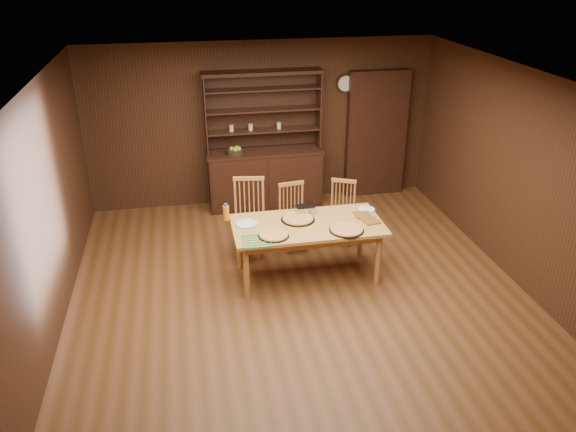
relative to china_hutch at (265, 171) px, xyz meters
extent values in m
plane|color=brown|center=(0.00, -2.75, -0.60)|extent=(6.00, 6.00, 0.00)
plane|color=beige|center=(0.00, -2.75, 2.00)|extent=(6.00, 6.00, 0.00)
plane|color=#392212|center=(0.00, 0.25, 0.70)|extent=(5.50, 0.00, 5.50)
plane|color=#392212|center=(0.00, -5.75, 0.70)|extent=(5.50, 0.00, 5.50)
plane|color=#392212|center=(-2.75, -2.75, 0.70)|extent=(0.00, 6.00, 6.00)
plane|color=#392212|center=(2.75, -2.75, 0.70)|extent=(0.00, 6.00, 6.00)
cube|color=black|center=(0.00, -0.01, -0.15)|extent=(1.80, 0.50, 0.90)
cube|color=black|center=(0.00, -0.01, 0.32)|extent=(1.84, 0.52, 0.04)
cube|color=black|center=(0.00, 0.22, 0.95)|extent=(1.80, 0.02, 1.20)
cube|color=black|center=(-0.89, 0.07, 0.95)|extent=(0.02, 0.32, 1.20)
cube|color=black|center=(0.89, 0.07, 0.95)|extent=(0.02, 0.32, 1.20)
cube|color=black|center=(0.00, 0.07, 1.55)|extent=(1.84, 0.34, 0.05)
cylinder|color=#B5AD99|center=(-0.50, 0.07, 0.72)|extent=(0.07, 0.07, 0.10)
cylinder|color=#B5AD99|center=(-0.20, 0.07, 0.72)|extent=(0.07, 0.07, 0.10)
cube|color=black|center=(1.90, 0.15, 0.45)|extent=(1.00, 0.18, 2.10)
cylinder|color=black|center=(1.35, 0.21, 1.30)|extent=(0.30, 0.04, 0.30)
cylinder|color=beige|center=(1.35, 0.18, 1.30)|extent=(0.24, 0.01, 0.24)
cube|color=#B5823F|center=(0.18, -2.32, 0.13)|extent=(1.87, 0.93, 0.04)
cylinder|color=#B5823F|center=(-0.64, -2.67, -0.24)|extent=(0.07, 0.07, 0.71)
cylinder|color=#B5823F|center=(-0.64, -1.96, -0.24)|extent=(0.07, 0.07, 0.71)
cylinder|color=#B5823F|center=(1.00, -2.67, -0.24)|extent=(0.07, 0.07, 0.71)
cylinder|color=#B5823F|center=(1.00, -1.96, -0.24)|extent=(0.07, 0.07, 0.71)
cube|color=#BE7841|center=(-0.46, -1.60, -0.14)|extent=(0.50, 0.48, 0.04)
cylinder|color=#BE7841|center=(-0.65, -1.73, -0.38)|extent=(0.04, 0.04, 0.43)
cylinder|color=#BE7841|center=(-0.60, -1.42, -0.38)|extent=(0.04, 0.04, 0.43)
cylinder|color=#BE7841|center=(-0.32, -1.78, -0.38)|extent=(0.04, 0.04, 0.43)
cylinder|color=#BE7841|center=(-0.27, -1.47, -0.38)|extent=(0.04, 0.04, 0.43)
cube|color=#BE7841|center=(-0.43, -1.42, 0.45)|extent=(0.42, 0.10, 0.05)
cube|color=#BE7841|center=(0.18, -1.55, -0.20)|extent=(0.43, 0.41, 0.04)
cylinder|color=#BE7841|center=(0.05, -1.70, -0.41)|extent=(0.03, 0.03, 0.37)
cylinder|color=#BE7841|center=(0.01, -1.43, -0.41)|extent=(0.03, 0.03, 0.37)
cylinder|color=#BE7841|center=(0.34, -1.66, -0.41)|extent=(0.03, 0.03, 0.37)
cylinder|color=#BE7841|center=(0.30, -1.39, -0.41)|extent=(0.03, 0.03, 0.37)
cube|color=#BE7841|center=(0.15, -1.39, 0.32)|extent=(0.37, 0.08, 0.05)
cube|color=#BE7841|center=(0.86, -1.49, -0.22)|extent=(0.49, 0.48, 0.04)
cylinder|color=#BE7841|center=(0.67, -1.55, -0.42)|extent=(0.03, 0.03, 0.36)
cylinder|color=#BE7841|center=(0.78, -1.31, -0.42)|extent=(0.03, 0.03, 0.36)
cylinder|color=#BE7841|center=(0.93, -1.67, -0.42)|extent=(0.03, 0.03, 0.36)
cylinder|color=#BE7841|center=(1.04, -1.43, -0.42)|extent=(0.03, 0.03, 0.36)
cube|color=#BE7841|center=(0.92, -1.36, 0.29)|extent=(0.34, 0.18, 0.05)
cylinder|color=black|center=(-0.29, -2.57, 0.16)|extent=(0.37, 0.37, 0.01)
cylinder|color=#DCB25E|center=(-0.29, -2.57, 0.17)|extent=(0.34, 0.34, 0.02)
torus|color=#D28D4B|center=(-0.29, -2.57, 0.17)|extent=(0.35, 0.35, 0.03)
cylinder|color=black|center=(0.60, -2.59, 0.16)|extent=(0.42, 0.42, 0.01)
cylinder|color=#DCB25E|center=(0.60, -2.59, 0.17)|extent=(0.39, 0.39, 0.02)
torus|color=#D28D4B|center=(0.60, -2.59, 0.17)|extent=(0.40, 0.40, 0.03)
cylinder|color=black|center=(0.08, -2.19, 0.16)|extent=(0.43, 0.43, 0.01)
cylinder|color=#DCB25E|center=(0.08, -2.19, 0.17)|extent=(0.38, 0.38, 0.02)
torus|color=#D28D4B|center=(0.08, -2.19, 0.17)|extent=(0.39, 0.39, 0.03)
cylinder|color=silver|center=(-0.57, -2.18, 0.16)|extent=(0.28, 0.28, 0.01)
torus|color=#2F408D|center=(-0.57, -2.18, 0.16)|extent=(0.29, 0.29, 0.01)
cylinder|color=silver|center=(1.02, -2.07, 0.16)|extent=(0.24, 0.24, 0.01)
torus|color=#2F408D|center=(1.02, -2.07, 0.16)|extent=(0.24, 0.24, 0.01)
cube|color=silver|center=(0.22, -2.00, 0.20)|extent=(0.24, 0.18, 0.09)
cylinder|color=orange|center=(-0.80, -2.01, 0.25)|extent=(0.08, 0.08, 0.19)
cylinder|color=#1545AB|center=(-0.80, -2.01, 0.36)|extent=(0.04, 0.04, 0.03)
cube|color=red|center=(0.97, -2.41, 0.16)|extent=(0.23, 0.23, 0.02)
cube|color=red|center=(0.93, -2.22, 0.16)|extent=(0.21, 0.21, 0.02)
cylinder|color=black|center=(-0.47, -0.06, 0.37)|extent=(0.28, 0.28, 0.06)
sphere|color=#7EB02F|center=(-0.52, -0.06, 0.42)|extent=(0.08, 0.08, 0.08)
sphere|color=#7EB02F|center=(-0.44, -0.03, 0.42)|extent=(0.08, 0.08, 0.08)
sphere|color=#7EB02F|center=(-0.47, -0.11, 0.42)|extent=(0.08, 0.08, 0.08)
sphere|color=#7EB02F|center=(-0.41, -0.08, 0.42)|extent=(0.08, 0.08, 0.08)
camera|label=1|loc=(-1.25, -8.38, 3.24)|focal=35.00mm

